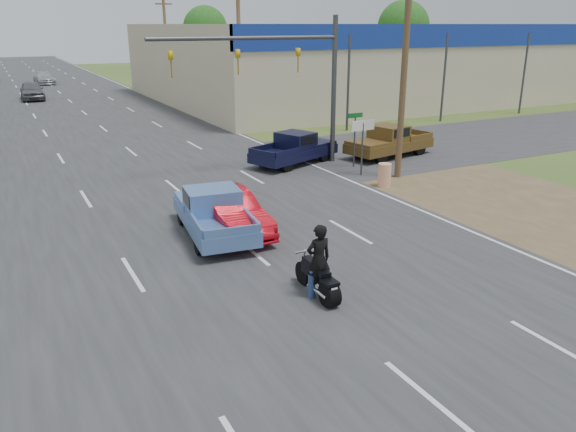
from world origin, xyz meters
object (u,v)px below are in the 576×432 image
blue_pickup (213,211)px  navy_pickup (296,148)px  red_convertible (228,212)px  distant_car_silver (44,78)px  motorcycle (319,281)px  brown_pickup (388,141)px  rider (318,263)px  distant_car_grey (32,91)px

blue_pickup → navy_pickup: (7.13, 7.46, -0.00)m
navy_pickup → blue_pickup: bearing=-64.4°
red_convertible → distant_car_silver: size_ratio=0.91×
motorcycle → brown_pickup: (11.36, 12.13, 0.37)m
blue_pickup → red_convertible: bearing=-3.8°
red_convertible → blue_pickup: 0.52m
red_convertible → navy_pickup: (6.62, 7.56, 0.08)m
motorcycle → blue_pickup: blue_pickup is taller
red_convertible → motorcycle: bearing=-89.2°
red_convertible → blue_pickup: (-0.51, 0.10, 0.08)m
navy_pickup → brown_pickup: brown_pickup is taller
rider → brown_pickup: rider is taller
rider → brown_pickup: bearing=-132.5°
motorcycle → navy_pickup: size_ratio=0.40×
motorcycle → blue_pickup: bearing=98.5°
red_convertible → brown_pickup: bearing=28.2°
red_convertible → distant_car_grey: (-2.89, 40.70, 0.12)m
brown_pickup → distant_car_silver: brown_pickup is taller
red_convertible → motorcycle: (0.25, -5.42, -0.25)m
rider → navy_pickup: (6.36, 12.94, -0.13)m
red_convertible → blue_pickup: size_ratio=0.88×
rider → navy_pickup: rider is taller
motorcycle → rider: 0.47m
distant_car_grey → distant_car_silver: bearing=82.3°
motorcycle → distant_car_grey: distant_car_grey is taller
red_convertible → brown_pickup: brown_pickup is taller
motorcycle → navy_pickup: navy_pickup is taller
distant_car_grey → rider: bearing=-84.6°
motorcycle → distant_car_grey: (-3.14, 46.12, 0.37)m
red_convertible → brown_pickup: size_ratio=0.83×
red_convertible → navy_pickup: bearing=46.9°
brown_pickup → blue_pickup: bearing=107.5°
distant_car_grey → red_convertible: bearing=-84.5°
motorcycle → distant_car_grey: size_ratio=0.42×
brown_pickup → distant_car_grey: 36.95m
motorcycle → distant_car_silver: size_ratio=0.43×
navy_pickup → distant_car_grey: distant_car_grey is taller
brown_pickup → distant_car_grey: (-14.49, 33.99, 0.00)m
blue_pickup → distant_car_silver: bearing=97.0°
motorcycle → brown_pickup: bearing=47.6°
navy_pickup → brown_pickup: bearing=59.6°
blue_pickup → navy_pickup: 10.32m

